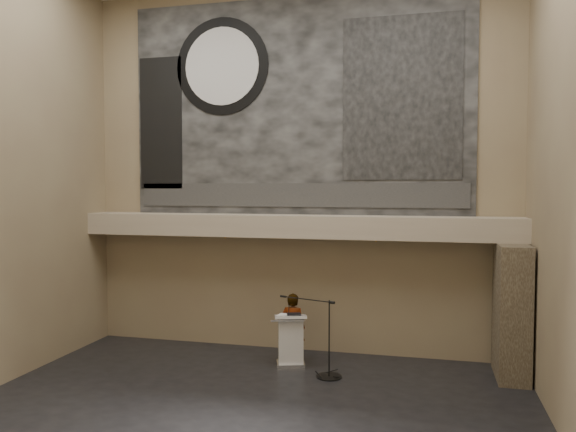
# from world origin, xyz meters

# --- Properties ---
(floor) EXTENTS (10.00, 10.00, 0.00)m
(floor) POSITION_xyz_m (0.00, 0.00, 0.00)
(floor) COLOR black
(floor) RESTS_ON ground
(wall_back) EXTENTS (10.00, 0.02, 8.50)m
(wall_back) POSITION_xyz_m (0.00, 4.00, 4.25)
(wall_back) COLOR #7E6A50
(wall_back) RESTS_ON floor
(wall_front) EXTENTS (10.00, 0.02, 8.50)m
(wall_front) POSITION_xyz_m (0.00, -4.00, 4.25)
(wall_front) COLOR #7E6A50
(wall_front) RESTS_ON floor
(wall_right) EXTENTS (0.02, 8.00, 8.50)m
(wall_right) POSITION_xyz_m (5.00, 0.00, 4.25)
(wall_right) COLOR #7E6A50
(wall_right) RESTS_ON floor
(soffit) EXTENTS (10.00, 0.80, 0.50)m
(soffit) POSITION_xyz_m (0.00, 3.60, 2.95)
(soffit) COLOR tan
(soffit) RESTS_ON wall_back
(sprinkler_left) EXTENTS (0.04, 0.04, 0.06)m
(sprinkler_left) POSITION_xyz_m (-1.60, 3.55, 2.67)
(sprinkler_left) COLOR #B2893D
(sprinkler_left) RESTS_ON soffit
(sprinkler_right) EXTENTS (0.04, 0.04, 0.06)m
(sprinkler_right) POSITION_xyz_m (1.90, 3.55, 2.67)
(sprinkler_right) COLOR #B2893D
(sprinkler_right) RESTS_ON soffit
(banner) EXTENTS (8.00, 0.05, 5.00)m
(banner) POSITION_xyz_m (0.00, 3.97, 5.70)
(banner) COLOR black
(banner) RESTS_ON wall_back
(banner_text_strip) EXTENTS (7.76, 0.02, 0.55)m
(banner_text_strip) POSITION_xyz_m (0.00, 3.93, 3.65)
(banner_text_strip) COLOR #2B2B2B
(banner_text_strip) RESTS_ON banner
(banner_clock_rim) EXTENTS (2.30, 0.02, 2.30)m
(banner_clock_rim) POSITION_xyz_m (-1.80, 3.93, 6.70)
(banner_clock_rim) COLOR black
(banner_clock_rim) RESTS_ON banner
(banner_clock_face) EXTENTS (1.84, 0.02, 1.84)m
(banner_clock_face) POSITION_xyz_m (-1.80, 3.91, 6.70)
(banner_clock_face) COLOR silver
(banner_clock_face) RESTS_ON banner
(banner_building_print) EXTENTS (2.60, 0.02, 3.60)m
(banner_building_print) POSITION_xyz_m (2.40, 3.93, 5.80)
(banner_building_print) COLOR black
(banner_building_print) RESTS_ON banner
(banner_brick_print) EXTENTS (1.10, 0.02, 3.20)m
(banner_brick_print) POSITION_xyz_m (-3.40, 3.93, 5.40)
(banner_brick_print) COLOR black
(banner_brick_print) RESTS_ON banner
(stone_pier) EXTENTS (0.60, 1.40, 2.70)m
(stone_pier) POSITION_xyz_m (4.65, 3.15, 1.35)
(stone_pier) COLOR #403527
(stone_pier) RESTS_ON floor
(lectern) EXTENTS (0.78, 0.65, 1.13)m
(lectern) POSITION_xyz_m (0.17, 2.76, 0.55)
(lectern) COLOR silver
(lectern) RESTS_ON floor
(binder) EXTENTS (0.35, 0.31, 0.04)m
(binder) POSITION_xyz_m (0.24, 2.76, 1.12)
(binder) COLOR black
(binder) RESTS_ON lectern
(papers) EXTENTS (0.24, 0.31, 0.00)m
(papers) POSITION_xyz_m (-0.00, 2.74, 1.10)
(papers) COLOR white
(papers) RESTS_ON lectern
(speaker_person) EXTENTS (0.58, 0.41, 1.51)m
(speaker_person) POSITION_xyz_m (0.14, 3.07, 0.76)
(speaker_person) COLOR white
(speaker_person) RESTS_ON floor
(mic_stand) EXTENTS (1.36, 0.63, 1.57)m
(mic_stand) POSITION_xyz_m (1.06, 2.26, 0.23)
(mic_stand) COLOR black
(mic_stand) RESTS_ON floor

